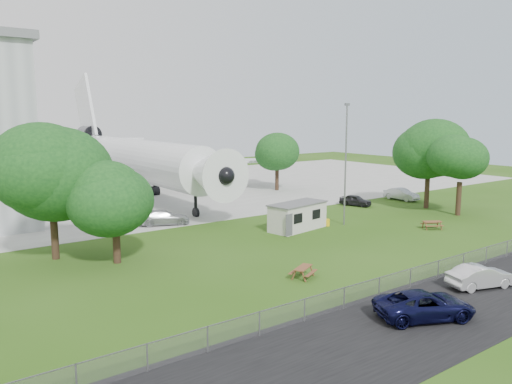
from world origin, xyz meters
TOP-DOWN VIEW (x-y plane):
  - ground at (0.00, 0.00)m, footprint 160.00×160.00m
  - asphalt_strip at (0.00, -13.00)m, footprint 120.00×8.00m
  - concrete_apron at (0.00, 38.00)m, footprint 120.00×46.00m
  - airliner at (-2.00, 35.86)m, footprint 46.36×47.73m
  - site_cabin at (3.00, 7.34)m, footprint 6.94×3.77m
  - picnic_west at (-6.21, -3.94)m, footprint 2.28×2.15m
  - picnic_east at (13.75, -0.19)m, footprint 2.31×2.19m
  - fence at (0.00, -9.50)m, footprint 58.00×0.04m
  - lamp_mast at (8.20, 6.20)m, footprint 0.16×0.16m
  - tree_west_big at (-18.65, 10.68)m, footprint 8.94×8.94m
  - tree_west_small at (-15.19, 6.88)m, footprint 6.77×6.77m
  - tree_east_front at (21.88, 2.17)m, footprint 6.47×6.47m
  - tree_east_back at (22.75, 6.85)m, footprint 8.63×8.63m
  - tree_far_apron at (17.21, 28.53)m, footprint 6.56×6.56m
  - car_centre_sedan at (1.69, -12.12)m, footprint 4.70×2.81m
  - car_west_estate at (-5.44, -13.02)m, footprint 5.97×4.55m
  - car_ne_hatch at (17.06, 12.88)m, footprint 2.78×4.19m
  - car_ne_sedan at (24.96, 12.20)m, footprint 1.81×4.70m
  - car_apron_van at (-6.62, 16.84)m, footprint 5.57×3.75m

SIDE VIEW (x-z plane):
  - ground at x=0.00m, z-range 0.00..0.00m
  - picnic_west at x=-6.21m, z-range -0.38..0.38m
  - picnic_east at x=13.75m, z-range -0.38..0.38m
  - fence at x=0.00m, z-range -0.65..0.65m
  - asphalt_strip at x=0.00m, z-range 0.00..0.02m
  - concrete_apron at x=0.00m, z-range 0.00..0.03m
  - car_ne_hatch at x=17.06m, z-range 0.00..1.33m
  - car_centre_sedan at x=1.69m, z-range 0.00..1.46m
  - car_apron_van at x=-6.62m, z-range 0.00..1.50m
  - car_west_estate at x=-5.44m, z-range 0.00..1.51m
  - car_ne_sedan at x=24.96m, z-range 0.00..1.53m
  - site_cabin at x=3.00m, z-range 0.00..2.62m
  - tree_west_small at x=-15.19m, z-range 0.81..9.22m
  - tree_far_apron at x=17.21m, z-range 0.98..9.54m
  - airliner at x=-2.00m, z-range -3.57..14.11m
  - lamp_mast at x=8.20m, z-range 0.00..12.00m
  - tree_east_front at x=21.88m, z-range 1.55..11.15m
  - tree_west_big at x=-18.65m, z-range 1.18..12.48m
  - tree_east_back at x=22.75m, z-range 1.27..12.45m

